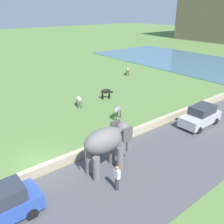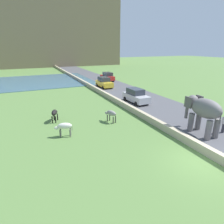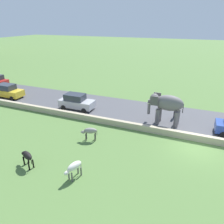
# 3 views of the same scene
# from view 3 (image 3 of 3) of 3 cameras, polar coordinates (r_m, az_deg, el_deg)

# --- Properties ---
(ground_plane) EXTENTS (220.00, 220.00, 0.00)m
(ground_plane) POSITION_cam_3_polar(r_m,az_deg,el_deg) (18.56, 21.52, -8.96)
(ground_plane) COLOR #567A3D
(road_surface) EXTENTS (7.00, 120.00, 0.06)m
(road_surface) POSITION_cam_3_polar(r_m,az_deg,el_deg) (29.98, -19.30, 3.86)
(road_surface) COLOR #4C4C51
(road_surface) RESTS_ON ground
(barrier_wall) EXTENTS (0.40, 110.00, 0.61)m
(barrier_wall) POSITION_cam_3_polar(r_m,az_deg,el_deg) (26.00, -21.39, 1.24)
(barrier_wall) COLOR tan
(barrier_wall) RESTS_ON ground
(elephant) EXTENTS (1.47, 3.47, 2.99)m
(elephant) POSITION_cam_3_polar(r_m,az_deg,el_deg) (20.88, 14.45, 1.94)
(elephant) COLOR slate
(elephant) RESTS_ON ground
(person_beside_elephant) EXTENTS (0.36, 0.22, 1.63)m
(person_beside_elephant) POSITION_cam_3_polar(r_m,az_deg,el_deg) (22.89, 16.63, 0.48)
(person_beside_elephant) COLOR #33333D
(person_beside_elephant) RESTS_ON ground
(car_yellow) EXTENTS (1.87, 4.04, 1.80)m
(car_yellow) POSITION_cam_3_polar(r_m,az_deg,el_deg) (31.07, -26.27, 5.09)
(car_yellow) COLOR gold
(car_yellow) RESTS_ON ground
(car_silver) EXTENTS (1.88, 4.04, 1.80)m
(car_silver) POSITION_cam_3_polar(r_m,az_deg,el_deg) (24.51, -9.58, 2.76)
(car_silver) COLOR #B7B7BC
(car_silver) RESTS_ON ground
(cow_grey) EXTENTS (0.81, 1.41, 1.15)m
(cow_grey) POSITION_cam_3_polar(r_m,az_deg,el_deg) (18.02, -6.00, -5.19)
(cow_grey) COLOR gray
(cow_grey) RESTS_ON ground
(cow_black) EXTENTS (0.85, 1.41, 1.15)m
(cow_black) POSITION_cam_3_polar(r_m,az_deg,el_deg) (16.05, -21.93, -10.91)
(cow_black) COLOR black
(cow_black) RESTS_ON ground
(cow_white) EXTENTS (1.42, 0.76, 1.15)m
(cow_white) POSITION_cam_3_polar(r_m,az_deg,el_deg) (14.16, -10.25, -14.42)
(cow_white) COLOR silver
(cow_white) RESTS_ON ground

